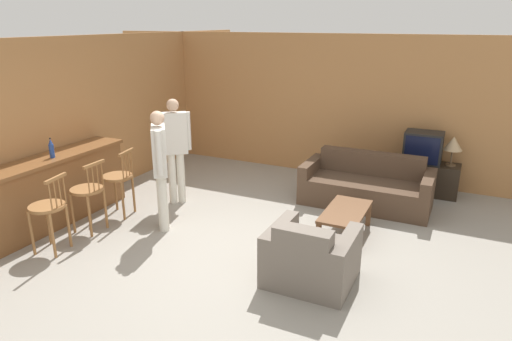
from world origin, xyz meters
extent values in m
plane|color=gray|center=(0.00, 0.00, 0.00)|extent=(24.00, 24.00, 0.00)
cube|color=#B27A47|center=(0.00, 3.64, 1.30)|extent=(9.40, 0.08, 2.60)
cube|color=#B27A47|center=(-3.17, 1.32, 1.30)|extent=(0.08, 8.64, 2.60)
cube|color=brown|center=(-2.84, -0.30, 0.47)|extent=(0.47, 2.41, 0.95)
cube|color=brown|center=(-2.84, -0.30, 0.97)|extent=(0.55, 2.47, 0.05)
cylinder|color=#996638|center=(-2.19, -0.94, 0.61)|extent=(0.51, 0.51, 0.04)
cylinder|color=#996638|center=(-2.37, -0.81, 0.30)|extent=(0.04, 0.04, 0.59)
cylinder|color=#996638|center=(-2.32, -1.11, 0.30)|extent=(0.04, 0.04, 0.59)
cylinder|color=#996638|center=(-2.07, -0.76, 0.30)|extent=(0.04, 0.04, 0.59)
cylinder|color=#996638|center=(-2.02, -1.06, 0.30)|extent=(0.04, 0.04, 0.59)
cylinder|color=#996638|center=(-2.04, -0.77, 0.81)|extent=(0.02, 0.02, 0.35)
cylinder|color=#996638|center=(-2.02, -0.86, 0.81)|extent=(0.02, 0.02, 0.35)
cylinder|color=#996638|center=(-2.00, -0.94, 0.81)|extent=(0.02, 0.02, 0.35)
cylinder|color=#996638|center=(-1.99, -1.03, 0.81)|extent=(0.02, 0.02, 0.35)
cube|color=#996638|center=(-2.01, -0.90, 1.00)|extent=(0.10, 0.37, 0.04)
cylinder|color=#996638|center=(-2.19, -0.27, 0.61)|extent=(0.44, 0.44, 0.04)
cylinder|color=#996638|center=(-2.35, -0.12, 0.30)|extent=(0.04, 0.04, 0.59)
cylinder|color=#996638|center=(-2.35, -0.43, 0.30)|extent=(0.04, 0.04, 0.59)
cylinder|color=#996638|center=(-2.04, -0.12, 0.30)|extent=(0.04, 0.04, 0.59)
cylinder|color=#996638|center=(-2.04, -0.43, 0.30)|extent=(0.04, 0.04, 0.59)
cylinder|color=#996638|center=(-2.01, -0.14, 0.81)|extent=(0.02, 0.02, 0.35)
cylinder|color=#996638|center=(-2.01, -0.23, 0.81)|extent=(0.02, 0.02, 0.35)
cylinder|color=#996638|center=(-2.01, -0.32, 0.81)|extent=(0.02, 0.02, 0.35)
cylinder|color=#996638|center=(-2.01, -0.40, 0.81)|extent=(0.02, 0.02, 0.35)
cube|color=#996638|center=(-2.01, -0.27, 1.00)|extent=(0.04, 0.37, 0.04)
cylinder|color=#996638|center=(-2.19, 0.33, 0.61)|extent=(0.51, 0.51, 0.04)
cylinder|color=#996638|center=(-2.37, 0.46, 0.30)|extent=(0.04, 0.04, 0.59)
cylinder|color=#996638|center=(-2.32, 0.16, 0.30)|extent=(0.04, 0.04, 0.59)
cylinder|color=#996638|center=(-2.07, 0.51, 0.30)|extent=(0.04, 0.04, 0.59)
cylinder|color=#996638|center=(-2.02, 0.21, 0.30)|extent=(0.04, 0.04, 0.59)
cylinder|color=#996638|center=(-2.04, 0.50, 0.81)|extent=(0.02, 0.02, 0.35)
cylinder|color=#996638|center=(-2.02, 0.41, 0.81)|extent=(0.02, 0.02, 0.35)
cylinder|color=#996638|center=(-2.00, 0.33, 0.81)|extent=(0.02, 0.02, 0.35)
cylinder|color=#996638|center=(-1.99, 0.24, 0.81)|extent=(0.02, 0.02, 0.35)
cube|color=#996638|center=(-2.01, 0.37, 1.00)|extent=(0.10, 0.37, 0.04)
cube|color=#4C3828|center=(1.08, 2.31, 0.21)|extent=(1.67, 0.90, 0.42)
cube|color=#4C3828|center=(1.08, 2.65, 0.61)|extent=(1.67, 0.22, 0.37)
cube|color=#4C3828|center=(0.16, 2.31, 0.31)|extent=(0.16, 0.90, 0.63)
cube|color=#4C3828|center=(2.00, 2.31, 0.31)|extent=(0.16, 0.90, 0.63)
cube|color=#70665B|center=(1.02, -0.18, 0.21)|extent=(0.62, 0.86, 0.42)
cube|color=#70665B|center=(1.02, -0.50, 0.60)|extent=(0.62, 0.22, 0.35)
cube|color=#70665B|center=(1.41, -0.18, 0.31)|extent=(0.16, 0.86, 0.62)
cube|color=#70665B|center=(0.63, -0.18, 0.31)|extent=(0.16, 0.86, 0.62)
cube|color=brown|center=(1.07, 1.08, 0.36)|extent=(0.52, 1.03, 0.04)
cube|color=brown|center=(0.85, 0.61, 0.17)|extent=(0.06, 0.06, 0.34)
cube|color=brown|center=(1.29, 0.61, 0.17)|extent=(0.06, 0.06, 0.34)
cube|color=brown|center=(0.85, 1.56, 0.17)|extent=(0.06, 0.06, 0.34)
cube|color=brown|center=(1.29, 1.56, 0.17)|extent=(0.06, 0.06, 0.34)
cube|color=#2D2319|center=(1.78, 3.28, 0.27)|extent=(1.24, 0.44, 0.54)
cube|color=black|center=(1.78, 3.28, 0.80)|extent=(0.61, 0.43, 0.52)
cube|color=black|center=(1.78, 3.06, 0.80)|extent=(0.54, 0.01, 0.45)
cylinder|color=#234293|center=(-2.76, -0.28, 1.09)|extent=(0.07, 0.07, 0.19)
cone|color=#234293|center=(-2.76, -0.28, 1.22)|extent=(0.06, 0.06, 0.08)
cylinder|color=black|center=(-2.76, -0.28, 1.27)|extent=(0.02, 0.02, 0.02)
cylinder|color=brown|center=(2.24, 3.28, 0.55)|extent=(0.16, 0.16, 0.02)
cylinder|color=brown|center=(2.24, 3.28, 0.69)|extent=(0.03, 0.03, 0.24)
cone|color=tan|center=(2.24, 3.28, 0.92)|extent=(0.30, 0.30, 0.22)
cylinder|color=silver|center=(-1.64, 1.16, 0.41)|extent=(0.12, 0.12, 0.82)
cylinder|color=silver|center=(-1.74, 1.08, 0.41)|extent=(0.12, 0.12, 0.82)
cube|color=beige|center=(-1.69, 1.12, 1.15)|extent=(0.41, 0.37, 0.65)
cylinder|color=beige|center=(-1.52, 1.25, 1.18)|extent=(0.08, 0.08, 0.60)
cylinder|color=beige|center=(-1.86, 0.98, 1.18)|extent=(0.08, 0.08, 0.60)
sphere|color=tan|center=(-1.69, 1.12, 1.59)|extent=(0.19, 0.19, 0.19)
cylinder|color=silver|center=(-1.26, 0.17, 0.41)|extent=(0.14, 0.14, 0.82)
cylinder|color=silver|center=(-1.35, 0.29, 0.41)|extent=(0.14, 0.14, 0.82)
cube|color=beige|center=(-1.31, 0.23, 1.15)|extent=(0.42, 0.47, 0.65)
cylinder|color=beige|center=(-1.16, 0.03, 1.18)|extent=(0.09, 0.09, 0.60)
cylinder|color=beige|center=(-1.46, 0.43, 1.18)|extent=(0.09, 0.09, 0.60)
sphere|color=tan|center=(-1.31, 0.23, 1.59)|extent=(0.19, 0.19, 0.19)
camera|label=1|loc=(2.41, -4.55, 2.81)|focal=32.00mm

